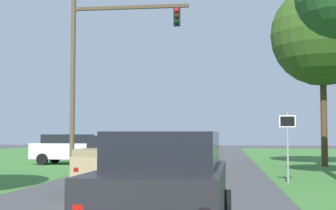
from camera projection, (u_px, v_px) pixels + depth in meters
name	position (u px, v px, depth m)	size (l,w,h in m)	color
ground_plane	(146.00, 193.00, 14.72)	(120.00, 120.00, 0.00)	#424244
red_suv_near	(166.00, 182.00, 8.40)	(2.34, 4.53, 1.88)	black
pickup_truck_lead	(121.00, 162.00, 15.53)	(2.40, 5.28, 1.78)	tan
traffic_light	(99.00, 59.00, 23.73)	(5.98, 0.40, 8.75)	brown
keep_moving_sign	(288.00, 138.00, 17.55)	(0.60, 0.09, 2.65)	gray
oak_tree_right	(322.00, 35.00, 26.95)	(5.81, 5.81, 10.36)	#4C351E
crossing_suv_far	(71.00, 148.00, 28.52)	(4.69, 2.23, 1.79)	silver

